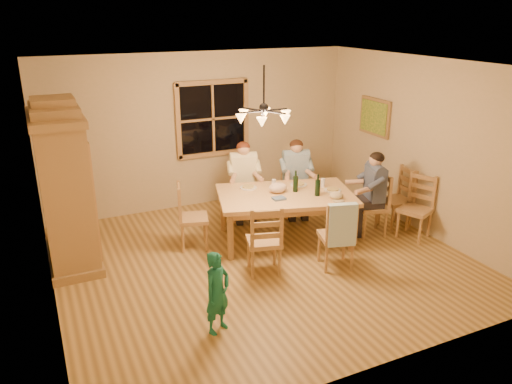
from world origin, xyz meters
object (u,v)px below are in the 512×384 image
chair_spare_front (414,219)px  chair_end_right (371,216)px  chandelier (264,115)px  wine_bottle_b (318,185)px  armoire (65,190)px  chair_near_right (336,246)px  chair_end_left (194,228)px  wine_bottle_a (296,181)px  chair_far_right (295,198)px  child (217,293)px  chair_far_left (244,202)px  chair_spare_back (395,209)px  adult_slate_man (374,183)px  chair_near_left (264,252)px  dining_table (285,199)px  adult_woman (244,171)px  adult_plaid_man (296,169)px

chair_spare_front → chair_end_right: bearing=28.7°
chandelier → wine_bottle_b: bearing=11.1°
armoire → chair_near_right: size_ratio=2.32×
chair_end_left → wine_bottle_a: bearing=92.2°
chair_far_right → chair_near_right: size_ratio=1.00×
child → chair_spare_front: (3.61, 0.99, -0.17)m
chair_far_left → chair_spare_back: size_ratio=1.00×
chair_far_right → adult_slate_man: (0.71, -1.17, 0.54)m
chair_near_left → dining_table: bearing=62.1°
child → chair_spare_front: bearing=-11.9°
chair_near_left → adult_woman: bearing=90.0°
chair_far_left → chair_end_right: 2.10m
dining_table → chair_near_left: (-0.73, -0.78, -0.36)m
wine_bottle_b → chair_spare_back: wine_bottle_b is taller
chandelier → adult_woman: (0.37, 1.51, -1.24)m
chandelier → child: 2.35m
child → chair_end_left: bearing=51.5°
adult_slate_man → chandelier: bearing=108.4°
armoire → wine_bottle_a: (3.19, -0.64, -0.13)m
chandelier → armoire: bearing=155.1°
wine_bottle_a → adult_woman: bearing=111.5°
adult_slate_man → chair_far_left: bearing=63.4°
chair_end_left → chair_spare_front: 3.38m
dining_table → wine_bottle_b: bearing=-36.0°
chair_end_right → adult_woman: size_ratio=1.13×
chair_far_left → adult_woman: (-0.00, -0.00, 0.54)m
chair_spare_back → chair_spare_front: bearing=-175.7°
chandelier → armoire: (-2.42, 1.12, -1.02)m
adult_slate_man → chair_far_right: bearing=46.6°
child → chair_spare_back: chair_spare_back is taller
dining_table → chair_near_left: bearing=-133.3°
chair_end_left → adult_plaid_man: adult_plaid_man is taller
chair_end_left → armoire: bearing=-84.3°
chair_near_right → wine_bottle_a: bearing=108.5°
chair_far_right → wine_bottle_b: size_ratio=3.00×
chair_far_left → chair_spare_front: same height
dining_table → child: 2.48m
adult_slate_man → chair_spare_back: bearing=-68.4°
chair_spare_back → adult_plaid_man: bearing=52.0°
chair_near_right → adult_plaid_man: (0.39, 1.84, 0.54)m
dining_table → adult_slate_man: adult_slate_man is taller
dining_table → wine_bottle_a: (0.17, 0.01, 0.26)m
adult_plaid_man → adult_slate_man: same height
wine_bottle_b → chair_spare_front: wine_bottle_b is taller
wine_bottle_b → dining_table: bearing=144.0°
chair_end_left → wine_bottle_a: (1.51, -0.35, 0.62)m
armoire → adult_woman: armoire is taller
chandelier → chair_near_right: chandelier is taller
dining_table → chair_near_left: 1.12m
chandelier → chair_near_right: (0.83, -0.57, -1.77)m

